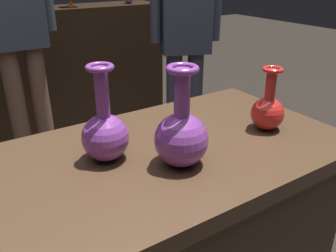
{
  "coord_description": "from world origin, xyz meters",
  "views": [
    {
      "loc": [
        -0.48,
        -0.79,
        1.3
      ],
      "look_at": [
        0.01,
        -0.05,
        0.9
      ],
      "focal_mm": 38.06,
      "sensor_mm": 36.0,
      "label": 1
    }
  ],
  "objects": [
    {
      "name": "vase_left_accent",
      "position": [
        -0.13,
        0.05,
        0.88
      ],
      "size": [
        0.13,
        0.13,
        0.27
      ],
      "color": "#7A388E",
      "rests_on": "display_plinth"
    },
    {
      "name": "vase_right_accent",
      "position": [
        0.39,
        -0.06,
        0.87
      ],
      "size": [
        0.11,
        0.11,
        0.21
      ],
      "color": "red",
      "rests_on": "display_plinth"
    },
    {
      "name": "visitor_center_back",
      "position": [
        -0.04,
        1.48,
        1.02
      ],
      "size": [
        0.47,
        0.2,
        1.72
      ],
      "rotation": [
        0.0,
        0.0,
        3.14
      ],
      "color": "brown",
      "rests_on": "ground_plane"
    },
    {
      "name": "visitor_near_right",
      "position": [
        0.94,
        1.15,
        0.9
      ],
      "size": [
        0.44,
        0.29,
        1.54
      ],
      "rotation": [
        0.0,
        0.0,
        2.74
      ],
      "color": "#333847",
      "rests_on": "ground_plane"
    },
    {
      "name": "vase_centerpiece",
      "position": [
        0.02,
        -0.09,
        0.89
      ],
      "size": [
        0.15,
        0.15,
        0.28
      ],
      "color": "#7A388E",
      "rests_on": "display_plinth"
    },
    {
      "name": "back_display_shelf",
      "position": [
        0.0,
        2.2,
        0.49
      ],
      "size": [
        2.6,
        0.4,
        0.99
      ],
      "color": "black",
      "rests_on": "ground_plane"
    }
  ]
}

